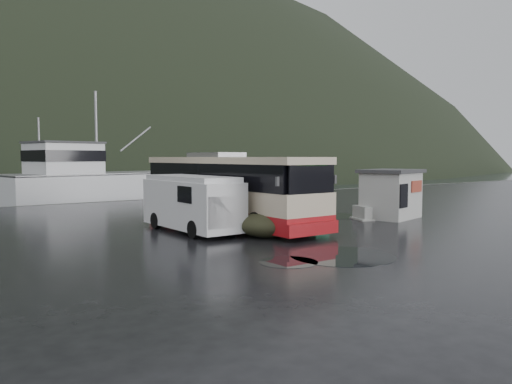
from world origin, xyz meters
TOP-DOWN VIEW (x-y plane):
  - ground at (0.00, 0.00)m, footprint 160.00×160.00m
  - quay_edge at (0.00, 20.00)m, footprint 160.00×0.60m
  - coach_bus at (-0.19, 3.16)m, footprint 3.47×13.48m
  - white_van at (-3.05, 1.79)m, footprint 2.28×6.42m
  - waste_bin_left at (0.40, 0.37)m, footprint 1.05×1.05m
  - waste_bin_right at (3.67, 0.28)m, footprint 1.02×1.02m
  - dome_tent at (-1.30, -1.54)m, footprint 2.65×3.16m
  - ticket_kiosk at (8.78, -0.38)m, footprint 4.18×3.56m
  - jersey_barrier_a at (8.94, -0.23)m, footprint 1.05×1.61m
  - jersey_barrier_b at (6.90, 0.10)m, footprint 1.25×1.73m
  - fishing_trawler at (3.99, 27.95)m, footprint 28.46×11.44m
  - puddles at (1.47, -3.04)m, footprint 13.35×12.60m

SIDE VIEW (x-z plane):
  - ground at x=0.00m, z-range 0.00..0.00m
  - quay_edge at x=0.00m, z-range -0.75..0.75m
  - coach_bus at x=-0.19m, z-range -1.90..1.90m
  - white_van at x=-3.05m, z-range -1.34..1.34m
  - waste_bin_left at x=0.40m, z-range -0.69..0.69m
  - waste_bin_right at x=3.67m, z-range -0.65..0.65m
  - dome_tent at x=-1.30m, z-range -0.53..0.53m
  - ticket_kiosk at x=8.78m, z-range -1.41..1.41m
  - jersey_barrier_a at x=8.94m, z-range -0.37..0.37m
  - jersey_barrier_b at x=6.90m, z-range -0.39..0.39m
  - fishing_trawler at x=3.99m, z-range -5.56..5.56m
  - puddles at x=1.47m, z-range 0.00..0.01m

